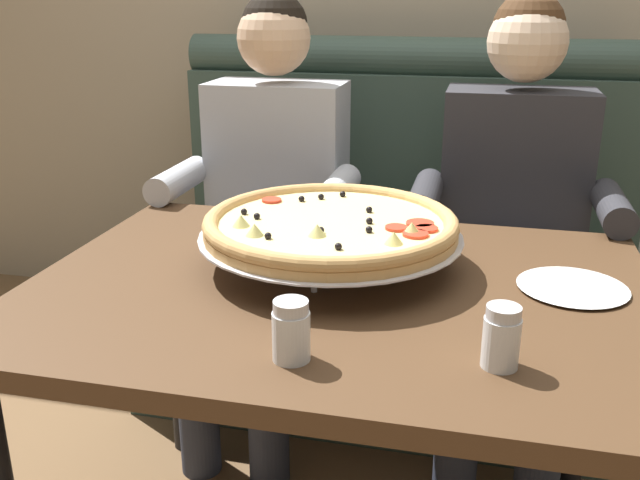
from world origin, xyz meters
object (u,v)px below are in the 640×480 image
object	(u,v)px
dining_table	(338,324)
diner_right	(513,210)
shaker_pepper_flakes	(501,341)
diner_left	(268,194)
shaker_parmesan	(291,335)
plate_near_left	(573,284)
booth_bench	(395,270)
pizza	(331,226)

from	to	relation	value
dining_table	diner_right	bearing A→B (deg)	61.90
diner_right	shaker_pepper_flakes	size ratio (longest dim) A/B	12.73
shaker_pepper_flakes	diner_left	bearing A→B (deg)	125.72
diner_left	shaker_parmesan	world-z (taller)	diner_left
diner_left	shaker_parmesan	size ratio (longest dim) A/B	12.85
shaker_pepper_flakes	plate_near_left	world-z (taller)	shaker_pepper_flakes
booth_bench	diner_left	world-z (taller)	diner_left
dining_table	diner_left	bearing A→B (deg)	118.10
diner_left	shaker_pepper_flakes	size ratio (longest dim) A/B	12.73
diner_left	shaker_pepper_flakes	bearing A→B (deg)	-54.28
pizza	shaker_parmesan	xyz separation A→B (m)	(0.03, -0.41, -0.05)
shaker_parmesan	pizza	bearing A→B (deg)	93.96
booth_bench	pizza	distance (m)	0.92
plate_near_left	dining_table	bearing A→B (deg)	-169.92
diner_left	shaker_pepper_flakes	xyz separation A→B (m)	(0.65, -0.91, 0.06)
diner_left	shaker_pepper_flakes	world-z (taller)	diner_left
diner_right	shaker_parmesan	size ratio (longest dim) A/B	12.85
diner_right	pizza	world-z (taller)	diner_right
diner_left	dining_table	bearing A→B (deg)	-61.90
dining_table	shaker_pepper_flakes	xyz separation A→B (m)	(0.31, -0.26, 0.13)
shaker_parmesan	plate_near_left	bearing A→B (deg)	40.65
diner_left	booth_bench	bearing A→B (deg)	37.44
pizza	plate_near_left	distance (m)	0.49
plate_near_left	booth_bench	bearing A→B (deg)	117.97
dining_table	shaker_pepper_flakes	bearing A→B (deg)	-40.14
dining_table	diner_right	world-z (taller)	diner_right
shaker_parmesan	shaker_pepper_flakes	world-z (taller)	same
pizza	plate_near_left	xyz separation A→B (m)	(0.48, -0.02, -0.08)
dining_table	diner_right	size ratio (longest dim) A/B	0.96
diner_right	shaker_pepper_flakes	world-z (taller)	diner_right
shaker_parmesan	shaker_pepper_flakes	bearing A→B (deg)	9.43
shaker_parmesan	shaker_pepper_flakes	xyz separation A→B (m)	(0.32, 0.05, 0.00)
booth_bench	diner_right	xyz separation A→B (m)	(0.35, -0.27, 0.31)
pizza	diner_left	bearing A→B (deg)	119.18
booth_bench	shaker_parmesan	bearing A→B (deg)	-90.43
dining_table	pizza	size ratio (longest dim) A/B	2.23
booth_bench	shaker_parmesan	distance (m)	1.28
shaker_parmesan	plate_near_left	distance (m)	0.60
diner_left	shaker_pepper_flakes	distance (m)	1.12
pizza	shaker_parmesan	size ratio (longest dim) A/B	5.50
diner_left	plate_near_left	xyz separation A→B (m)	(0.79, -0.57, 0.03)
booth_bench	pizza	size ratio (longest dim) A/B	2.83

